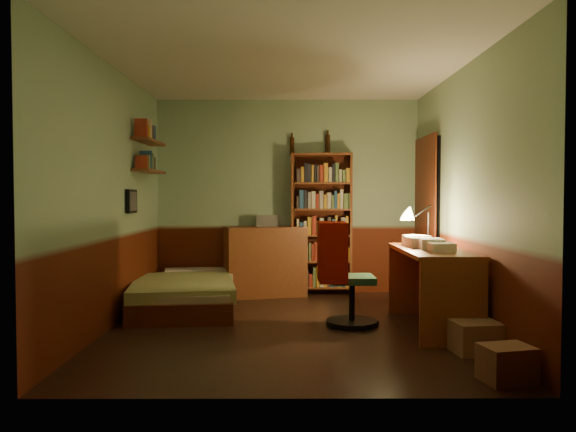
{
  "coord_description": "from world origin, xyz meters",
  "views": [
    {
      "loc": [
        -0.02,
        -5.57,
        1.3
      ],
      "look_at": [
        0.0,
        0.25,
        1.1
      ],
      "focal_mm": 35.0,
      "sensor_mm": 36.0,
      "label": 1
    }
  ],
  "objects_px": {
    "bed": "(186,283)",
    "bookshelf": "(322,224)",
    "mini_stereo": "(267,221)",
    "cardboard_box_a": "(507,364)",
    "desk_lamp": "(428,217)",
    "office_chair": "(352,271)",
    "cardboard_box_b": "(476,337)",
    "dresser": "(265,261)",
    "desk": "(432,289)"
  },
  "relations": [
    {
      "from": "bed",
      "to": "cardboard_box_a",
      "type": "height_order",
      "value": "bed"
    },
    {
      "from": "dresser",
      "to": "desk",
      "type": "bearing_deg",
      "value": -61.33
    },
    {
      "from": "dresser",
      "to": "cardboard_box_b",
      "type": "distance_m",
      "value": 3.31
    },
    {
      "from": "mini_stereo",
      "to": "desk",
      "type": "bearing_deg",
      "value": -49.63
    },
    {
      "from": "office_chair",
      "to": "cardboard_box_a",
      "type": "xyz_separation_m",
      "value": [
        0.89,
        -1.73,
        -0.43
      ]
    },
    {
      "from": "bookshelf",
      "to": "dresser",
      "type": "bearing_deg",
      "value": -166.77
    },
    {
      "from": "desk_lamp",
      "to": "cardboard_box_b",
      "type": "bearing_deg",
      "value": -106.91
    },
    {
      "from": "desk",
      "to": "desk_lamp",
      "type": "xyz_separation_m",
      "value": [
        0.09,
        0.52,
        0.69
      ]
    },
    {
      "from": "mini_stereo",
      "to": "bookshelf",
      "type": "xyz_separation_m",
      "value": [
        0.73,
        -0.04,
        -0.05
      ]
    },
    {
      "from": "bookshelf",
      "to": "cardboard_box_b",
      "type": "distance_m",
      "value": 3.12
    },
    {
      "from": "bed",
      "to": "desk_lamp",
      "type": "xyz_separation_m",
      "value": [
        2.7,
        -0.54,
        0.79
      ]
    },
    {
      "from": "bookshelf",
      "to": "desk",
      "type": "relative_size",
      "value": 1.27
    },
    {
      "from": "mini_stereo",
      "to": "bookshelf",
      "type": "distance_m",
      "value": 0.73
    },
    {
      "from": "bookshelf",
      "to": "desk_lamp",
      "type": "distance_m",
      "value": 1.77
    },
    {
      "from": "dresser",
      "to": "desk",
      "type": "height_order",
      "value": "dresser"
    },
    {
      "from": "desk",
      "to": "cardboard_box_a",
      "type": "bearing_deg",
      "value": -85.66
    },
    {
      "from": "desk",
      "to": "cardboard_box_b",
      "type": "xyz_separation_m",
      "value": [
        0.14,
        -0.87,
        -0.26
      ]
    },
    {
      "from": "cardboard_box_a",
      "to": "cardboard_box_b",
      "type": "relative_size",
      "value": 0.92
    },
    {
      "from": "desk_lamp",
      "to": "cardboard_box_a",
      "type": "height_order",
      "value": "desk_lamp"
    },
    {
      "from": "bed",
      "to": "mini_stereo",
      "type": "height_order",
      "value": "mini_stereo"
    },
    {
      "from": "dresser",
      "to": "bookshelf",
      "type": "bearing_deg",
      "value": -7.77
    },
    {
      "from": "cardboard_box_a",
      "to": "mini_stereo",
      "type": "bearing_deg",
      "value": 116.77
    },
    {
      "from": "office_chair",
      "to": "mini_stereo",
      "type": "bearing_deg",
      "value": 116.31
    },
    {
      "from": "bed",
      "to": "cardboard_box_a",
      "type": "xyz_separation_m",
      "value": [
        2.72,
        -2.65,
        -0.17
      ]
    },
    {
      "from": "mini_stereo",
      "to": "desk",
      "type": "xyz_separation_m",
      "value": [
        1.69,
        -1.97,
        -0.59
      ]
    },
    {
      "from": "dresser",
      "to": "desk_lamp",
      "type": "bearing_deg",
      "value": -50.59
    },
    {
      "from": "desk",
      "to": "office_chair",
      "type": "bearing_deg",
      "value": 170.54
    },
    {
      "from": "desk",
      "to": "mini_stereo",
      "type": "bearing_deg",
      "value": 130.72
    },
    {
      "from": "mini_stereo",
      "to": "bookshelf",
      "type": "relative_size",
      "value": 0.15
    },
    {
      "from": "bookshelf",
      "to": "desk_lamp",
      "type": "height_order",
      "value": "bookshelf"
    },
    {
      "from": "mini_stereo",
      "to": "cardboard_box_b",
      "type": "bearing_deg",
      "value": -57.37
    },
    {
      "from": "mini_stereo",
      "to": "office_chair",
      "type": "distance_m",
      "value": 2.1
    },
    {
      "from": "bookshelf",
      "to": "desk",
      "type": "distance_m",
      "value": 2.22
    },
    {
      "from": "desk_lamp",
      "to": "desk",
      "type": "bearing_deg",
      "value": -119.24
    },
    {
      "from": "dresser",
      "to": "bookshelf",
      "type": "xyz_separation_m",
      "value": [
        0.76,
        0.09,
        0.48
      ]
    },
    {
      "from": "office_chair",
      "to": "cardboard_box_b",
      "type": "height_order",
      "value": "office_chair"
    },
    {
      "from": "desk_lamp",
      "to": "mini_stereo",
      "type": "bearing_deg",
      "value": 121.58
    },
    {
      "from": "bed",
      "to": "bookshelf",
      "type": "xyz_separation_m",
      "value": [
        1.65,
        0.88,
        0.64
      ]
    },
    {
      "from": "cardboard_box_b",
      "to": "bed",
      "type": "bearing_deg",
      "value": 145.01
    },
    {
      "from": "bed",
      "to": "desk",
      "type": "distance_m",
      "value": 2.81
    },
    {
      "from": "bed",
      "to": "cardboard_box_b",
      "type": "distance_m",
      "value": 3.36
    },
    {
      "from": "mini_stereo",
      "to": "cardboard_box_a",
      "type": "xyz_separation_m",
      "value": [
        1.8,
        -3.57,
        -0.85
      ]
    },
    {
      "from": "bookshelf",
      "to": "cardboard_box_b",
      "type": "xyz_separation_m",
      "value": [
        1.1,
        -2.8,
        -0.8
      ]
    },
    {
      "from": "bed",
      "to": "office_chair",
      "type": "distance_m",
      "value": 2.07
    },
    {
      "from": "cardboard_box_b",
      "to": "mini_stereo",
      "type": "bearing_deg",
      "value": 122.75
    },
    {
      "from": "mini_stereo",
      "to": "cardboard_box_a",
      "type": "height_order",
      "value": "mini_stereo"
    },
    {
      "from": "bookshelf",
      "to": "desk_lamp",
      "type": "relative_size",
      "value": 3.14
    },
    {
      "from": "desk_lamp",
      "to": "dresser",
      "type": "bearing_deg",
      "value": 124.5
    },
    {
      "from": "bookshelf",
      "to": "cardboard_box_b",
      "type": "relative_size",
      "value": 5.03
    },
    {
      "from": "dresser",
      "to": "desk",
      "type": "xyz_separation_m",
      "value": [
        1.71,
        -1.85,
        -0.06
      ]
    }
  ]
}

